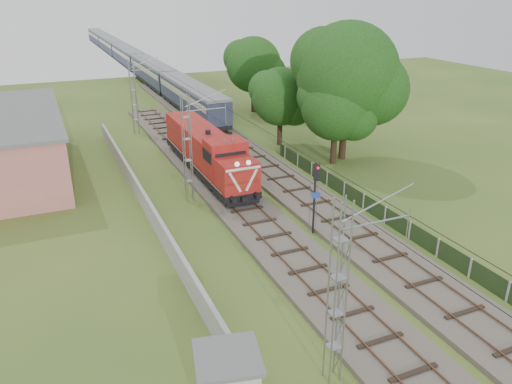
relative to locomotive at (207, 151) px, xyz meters
name	(u,v)px	position (x,y,z in m)	size (l,w,h in m)	color
ground	(302,269)	(0.00, -16.77, -2.17)	(140.00, 140.00, 0.00)	#3A5821
track_main	(253,218)	(0.00, -9.77, -1.98)	(4.20, 70.00, 0.45)	#6B6054
track_side	(247,155)	(5.00, 3.23, -1.98)	(4.20, 80.00, 0.45)	#6B6054
catenary	(188,149)	(-2.95, -4.77, 1.88)	(3.31, 70.00, 8.00)	gray
boundary_wall	(143,199)	(-6.50, -4.77, -1.42)	(0.25, 40.00, 1.50)	#9E9E99
station_building	(11,143)	(-15.00, 7.23, 0.47)	(8.40, 20.40, 5.22)	#C3696A
fence	(385,215)	(8.00, -13.77, -1.57)	(0.12, 32.00, 1.20)	black
locomotive	(207,151)	(0.00, 0.00, 0.00)	(2.87, 16.40, 4.16)	black
coach_rake	(128,55)	(5.00, 63.87, 0.23)	(2.85, 106.69, 3.30)	black
signal_post	(316,186)	(2.79, -13.18, 1.15)	(0.52, 0.41, 4.82)	black
relay_hut	(228,382)	(-7.40, -24.55, -0.91)	(2.88, 2.88, 2.49)	beige
tree_a	(337,106)	(11.44, -1.71, 3.08)	(6.48, 6.17, 8.40)	#392817
tree_b	(349,75)	(12.99, -0.87, 5.53)	(9.51, 9.06, 12.33)	#392817
tree_c	(281,97)	(9.56, 5.44, 2.66)	(5.96, 5.68, 7.73)	#392817
tree_d	(254,65)	(12.89, 19.71, 3.66)	(7.20, 6.86, 9.33)	#392817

